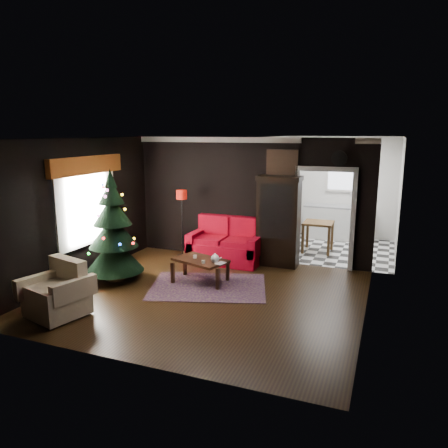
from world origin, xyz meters
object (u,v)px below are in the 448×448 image
at_px(floor_lamp, 182,224).
at_px(christmas_tree, 113,229).
at_px(teapot, 215,258).
at_px(kitchen_table, 318,237).
at_px(armchair, 56,289).
at_px(coffee_table, 200,270).
at_px(loveseat, 226,241).
at_px(wall_clock, 339,158).
at_px(curio_cabinet, 278,223).

xyz_separation_m(floor_lamp, christmas_tree, (-0.59, -1.84, 0.22)).
bearing_deg(teapot, kitchen_table, 65.93).
bearing_deg(kitchen_table, armchair, -121.16).
bearing_deg(armchair, coffee_table, 72.31).
xyz_separation_m(floor_lamp, coffee_table, (1.08, -1.36, -0.59)).
height_order(loveseat, teapot, loveseat).
bearing_deg(teapot, armchair, -129.86).
xyz_separation_m(christmas_tree, kitchen_table, (3.45, 3.56, -0.68)).
height_order(loveseat, floor_lamp, floor_lamp).
height_order(loveseat, christmas_tree, christmas_tree).
bearing_deg(wall_clock, curio_cabinet, -171.47).
height_order(curio_cabinet, floor_lamp, curio_cabinet).
distance_m(armchair, coffee_table, 2.74).
bearing_deg(teapot, curio_cabinet, 66.24).
distance_m(loveseat, christmas_tree, 2.59).
height_order(floor_lamp, coffee_table, floor_lamp).
bearing_deg(christmas_tree, floor_lamp, 72.18).
distance_m(coffee_table, teapot, 0.49).
bearing_deg(curio_cabinet, coffee_table, -124.27).
relative_size(floor_lamp, christmas_tree, 0.72).
relative_size(curio_cabinet, christmas_tree, 0.87).
height_order(curio_cabinet, teapot, curio_cabinet).
distance_m(loveseat, coffee_table, 1.47).
distance_m(floor_lamp, armchair, 3.71).
height_order(armchair, coffee_table, armchair).
relative_size(teapot, kitchen_table, 0.24).
height_order(curio_cabinet, christmas_tree, christmas_tree).
bearing_deg(floor_lamp, armchair, -96.28).
bearing_deg(teapot, coffee_table, 163.71).
height_order(curio_cabinet, wall_clock, wall_clock).
xyz_separation_m(armchair, teapot, (1.83, 2.20, 0.10)).
relative_size(loveseat, coffee_table, 1.65).
distance_m(coffee_table, wall_clock, 3.66).
distance_m(floor_lamp, wall_clock, 3.78).
relative_size(floor_lamp, wall_clock, 4.91).
bearing_deg(wall_clock, teapot, -135.44).
bearing_deg(floor_lamp, kitchen_table, 31.16).
height_order(christmas_tree, kitchen_table, christmas_tree).
xyz_separation_m(wall_clock, kitchen_table, (-0.55, 1.25, -2.00)).
bearing_deg(loveseat, floor_lamp, -175.72).
relative_size(teapot, wall_clock, 0.57).
height_order(christmas_tree, wall_clock, wall_clock).
xyz_separation_m(christmas_tree, wall_clock, (4.00, 2.31, 1.33)).
relative_size(armchair, coffee_table, 0.83).
bearing_deg(wall_clock, coffee_table, -141.69).
relative_size(loveseat, wall_clock, 5.31).
xyz_separation_m(loveseat, armchair, (-1.46, -3.75, -0.04)).
xyz_separation_m(curio_cabinet, teapot, (-0.78, -1.77, -0.39)).
bearing_deg(wall_clock, armchair, -132.61).
height_order(coffee_table, teapot, teapot).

